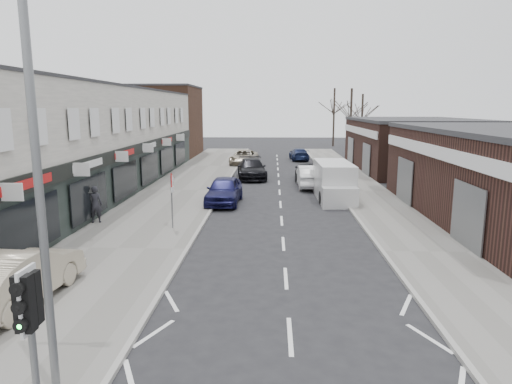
# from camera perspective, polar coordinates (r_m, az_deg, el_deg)

# --- Properties ---
(ground) EXTENTS (160.00, 160.00, 0.00)m
(ground) POSITION_cam_1_polar(r_m,az_deg,el_deg) (10.49, 4.70, -22.65)
(ground) COLOR black
(ground) RESTS_ON ground
(pavement_left) EXTENTS (5.50, 64.00, 0.12)m
(pavement_left) POSITION_cam_1_polar(r_m,az_deg,el_deg) (31.91, -9.24, 0.16)
(pavement_left) COLOR slate
(pavement_left) RESTS_ON ground
(pavement_right) EXTENTS (3.50, 64.00, 0.12)m
(pavement_right) POSITION_cam_1_polar(r_m,az_deg,el_deg) (31.90, 13.35, 0.01)
(pavement_right) COLOR slate
(pavement_right) RESTS_ON ground
(shop_terrace_left) EXTENTS (8.00, 41.00, 7.10)m
(shop_terrace_left) POSITION_cam_1_polar(r_m,az_deg,el_deg) (31.20, -22.67, 5.72)
(shop_terrace_left) COLOR silver
(shop_terrace_left) RESTS_ON ground
(brick_block_far) EXTENTS (8.00, 10.00, 8.00)m
(brick_block_far) POSITION_cam_1_polar(r_m,az_deg,el_deg) (55.35, -11.60, 8.54)
(brick_block_far) COLOR #4B2E20
(brick_block_far) RESTS_ON ground
(right_unit_far) EXTENTS (10.00, 16.00, 4.50)m
(right_unit_far) POSITION_cam_1_polar(r_m,az_deg,el_deg) (44.82, 19.05, 5.51)
(right_unit_far) COLOR #341D17
(right_unit_far) RESTS_ON ground
(tree_far_a) EXTENTS (3.60, 3.60, 8.00)m
(tree_far_a) POSITION_cam_1_polar(r_m,az_deg,el_deg) (57.83, 11.60, 4.64)
(tree_far_a) COLOR #382D26
(tree_far_a) RESTS_ON ground
(tree_far_b) EXTENTS (3.60, 3.60, 7.50)m
(tree_far_b) POSITION_cam_1_polar(r_m,az_deg,el_deg) (64.15, 12.95, 5.15)
(tree_far_b) COLOR #382D26
(tree_far_b) RESTS_ON ground
(tree_far_c) EXTENTS (3.60, 3.60, 8.50)m
(tree_far_c) POSITION_cam_1_polar(r_m,az_deg,el_deg) (69.58, 9.60, 5.67)
(tree_far_c) COLOR #382D26
(tree_far_c) RESTS_ON ground
(traffic_light) EXTENTS (0.28, 0.60, 3.10)m
(traffic_light) POSITION_cam_1_polar(r_m,az_deg,el_deg) (8.49, -26.49, -13.64)
(traffic_light) COLOR slate
(traffic_light) RESTS_ON pavement_left
(street_lamp) EXTENTS (2.23, 0.22, 8.00)m
(street_lamp) POSITION_cam_1_polar(r_m,az_deg,el_deg) (9.01, -24.68, 2.47)
(street_lamp) COLOR slate
(street_lamp) RESTS_ON pavement_left
(warning_sign) EXTENTS (0.12, 0.80, 2.70)m
(warning_sign) POSITION_cam_1_polar(r_m,az_deg,el_deg) (21.58, -10.44, 0.95)
(warning_sign) COLOR slate
(warning_sign) RESTS_ON pavement_left
(white_van) EXTENTS (2.18, 5.97, 2.31)m
(white_van) POSITION_cam_1_polar(r_m,az_deg,el_deg) (29.26, 9.72, 1.27)
(white_van) COLOR silver
(white_van) RESTS_ON ground
(sedan_on_pavement) EXTENTS (2.11, 5.02, 1.61)m
(sedan_on_pavement) POSITION_cam_1_polar(r_m,az_deg,el_deg) (15.09, -27.72, -9.30)
(sedan_on_pavement) COLOR #B3A78F
(sedan_on_pavement) RESTS_ON pavement_left
(pedestrian) EXTENTS (0.74, 0.56, 1.84)m
(pedestrian) POSITION_cam_1_polar(r_m,az_deg,el_deg) (23.77, -19.46, -1.45)
(pedestrian) COLOR black
(pedestrian) RESTS_ON pavement_left
(parked_car_left_a) EXTENTS (2.11, 4.84, 1.62)m
(parked_car_left_a) POSITION_cam_1_polar(r_m,az_deg,el_deg) (27.54, -4.00, 0.22)
(parked_car_left_a) COLOR #151643
(parked_car_left_a) RESTS_ON ground
(parked_car_left_b) EXTENTS (2.79, 5.70, 1.60)m
(parked_car_left_b) POSITION_cam_1_polar(r_m,az_deg,el_deg) (37.23, -0.54, 2.93)
(parked_car_left_b) COLOR black
(parked_car_left_b) RESTS_ON ground
(parked_car_left_c) EXTENTS (2.85, 5.52, 1.49)m
(parked_car_left_c) POSITION_cam_1_polar(r_m,az_deg,el_deg) (46.25, -1.50, 4.35)
(parked_car_left_c) COLOR #A59984
(parked_car_left_c) RESTS_ON ground
(parked_car_right_a) EXTENTS (1.76, 4.87, 1.60)m
(parked_car_right_a) POSITION_cam_1_polar(r_m,az_deg,el_deg) (33.41, 6.71, 1.98)
(parked_car_right_a) COLOR silver
(parked_car_right_a) RESTS_ON ground
(parked_car_right_b) EXTENTS (1.96, 4.51, 1.51)m
(parked_car_right_b) POSITION_cam_1_polar(r_m,az_deg,el_deg) (36.50, 6.33, 2.64)
(parked_car_right_b) COLOR black
(parked_car_right_b) RESTS_ON ground
(parked_car_right_c) EXTENTS (2.17, 4.66, 1.32)m
(parked_car_right_c) POSITION_cam_1_polar(r_m,az_deg,el_deg) (50.49, 5.40, 4.73)
(parked_car_right_c) COLOR #141D3E
(parked_car_right_c) RESTS_ON ground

